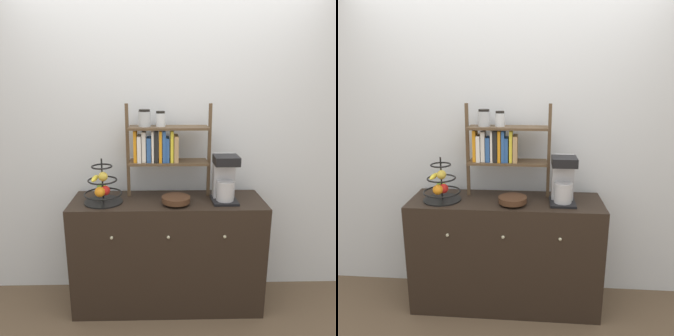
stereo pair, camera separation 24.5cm
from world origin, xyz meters
The scene contains 7 objects.
ground_plane centered at (0.00, 0.00, 0.00)m, with size 12.00×12.00×0.00m, color brown.
wall_back centered at (0.00, 0.50, 1.30)m, with size 7.00×0.05×2.60m, color silver.
sideboard centered at (0.00, 0.23, 0.45)m, with size 1.48×0.48×0.90m.
coffee_maker centered at (0.43, 0.21, 1.08)m, with size 0.19×0.22×0.36m.
fruit_stand centered at (-0.49, 0.18, 1.01)m, with size 0.29×0.29×0.34m.
wooden_bowl centered at (0.06, 0.14, 0.93)m, with size 0.21×0.21×0.06m.
shelf_hutch centered at (-0.06, 0.33, 1.32)m, with size 0.65×0.20×0.73m.
Camera 2 is at (0.19, -2.14, 1.77)m, focal length 35.00 mm.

